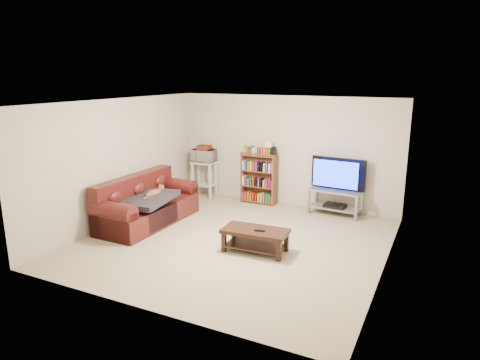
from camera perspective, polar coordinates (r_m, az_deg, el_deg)
The scene contains 19 objects.
floor at distance 7.57m, azimuth -0.66°, elevation -8.11°, with size 5.00×5.00×0.00m, color #BFB08E.
ceiling at distance 7.03m, azimuth -0.71°, elevation 10.34°, with size 5.00×5.00×0.00m, color white.
wall_back at distance 9.46m, azimuth 6.17°, elevation 3.87°, with size 5.00×5.00×0.00m, color beige.
wall_front at distance 5.18m, azimuth -13.29°, elevation -4.92°, with size 5.00×5.00×0.00m, color beige.
wall_left at distance 8.60m, azimuth -15.74°, elevation 2.41°, with size 5.00×5.00×0.00m, color beige.
wall_right at distance 6.50m, azimuth 19.39°, elevation -1.48°, with size 5.00×5.00×0.00m, color beige.
sofa at distance 8.56m, azimuth -12.55°, elevation -3.49°, with size 0.96×2.18×0.93m.
blanket at distance 8.28m, azimuth -12.28°, elevation -2.50°, with size 0.84×1.08×0.10m, color #25222B.
cat at distance 8.41m, azimuth -11.46°, elevation -1.77°, with size 0.24×0.59×0.18m, color brown, non-canonical shape.
coffee_table at distance 7.05m, azimuth 2.04°, elevation -7.49°, with size 1.09×0.59×0.39m.
remote at distance 6.93m, azimuth 2.66°, elevation -6.74°, with size 0.17×0.05×0.02m, color black.
tv_stand at distance 9.05m, azimuth 12.59°, elevation -2.34°, with size 1.09×0.55×0.53m.
television at distance 8.92m, azimuth 12.76°, elevation 0.73°, with size 1.14×0.15×0.65m, color black.
dvd_player at distance 9.09m, azimuth 12.53°, elevation -3.35°, with size 0.42×0.30×0.06m, color black.
bookshelf at distance 9.56m, azimuth 2.52°, elevation 0.35°, with size 0.80×0.26×1.15m.
shelf_clutter at distance 9.40m, azimuth 3.15°, elevation 4.25°, with size 0.59×0.19×0.28m.
microwave_stand at distance 10.08m, azimuth -4.79°, elevation 0.75°, with size 0.56×0.42×0.86m.
microwave at distance 9.99m, azimuth -4.84°, elevation 3.28°, with size 0.53×0.36×0.29m, color silver.
game_boxes at distance 9.96m, azimuth -4.86°, elevation 4.25°, with size 0.31×0.27×0.05m, color maroon.
Camera 1 is at (3.16, -6.26, 2.84)m, focal length 32.00 mm.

